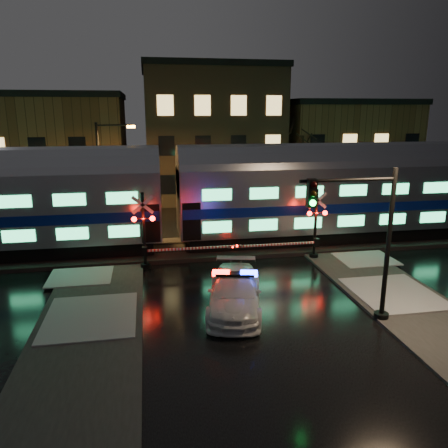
{
  "coord_description": "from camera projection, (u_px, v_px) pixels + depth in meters",
  "views": [
    {
      "loc": [
        -4.07,
        -19.38,
        7.98
      ],
      "look_at": [
        -0.2,
        2.5,
        2.2
      ],
      "focal_mm": 35.0,
      "sensor_mm": 36.0,
      "label": 1
    }
  ],
  "objects": [
    {
      "name": "building_left",
      "position": [
        44.0,
        151.0,
        38.8
      ],
      "size": [
        14.0,
        10.0,
        9.0
      ],
      "primitive_type": "cube",
      "color": "#553521",
      "rests_on": "ground"
    },
    {
      "name": "sidewalk_right",
      "position": [
        437.0,
        326.0,
        16.53
      ],
      "size": [
        4.0,
        20.0,
        0.12
      ],
      "primitive_type": "cube",
      "color": "#2D2D2D",
      "rests_on": "ground"
    },
    {
      "name": "police_car",
      "position": [
        235.0,
        292.0,
        17.89
      ],
      "size": [
        3.22,
        5.56,
        1.68
      ],
      "rotation": [
        0.0,
        0.0,
        -0.22
      ],
      "color": "white",
      "rests_on": "ground"
    },
    {
      "name": "crossing_signal_right",
      "position": [
        309.0,
        232.0,
        23.71
      ],
      "size": [
        5.53,
        0.64,
        3.92
      ],
      "color": "black",
      "rests_on": "ground"
    },
    {
      "name": "streetlight",
      "position": [
        104.0,
        172.0,
        27.54
      ],
      "size": [
        2.44,
        0.26,
        7.29
      ],
      "color": "black",
      "rests_on": "ground"
    },
    {
      "name": "crossing_signal_left",
      "position": [
        151.0,
        238.0,
        22.26
      ],
      "size": [
        5.7,
        0.65,
        4.04
      ],
      "color": "black",
      "rests_on": "ground"
    },
    {
      "name": "ballast",
      "position": [
        220.0,
        247.0,
        25.9
      ],
      "size": [
        90.0,
        4.2,
        0.24
      ],
      "primitive_type": "cube",
      "color": "black",
      "rests_on": "ground"
    },
    {
      "name": "ground",
      "position": [
        237.0,
        280.0,
        21.16
      ],
      "size": [
        120.0,
        120.0,
        0.0
      ],
      "primitive_type": "plane",
      "color": "black",
      "rests_on": "ground"
    },
    {
      "name": "traffic_light",
      "position": [
        366.0,
        244.0,
        16.18
      ],
      "size": [
        3.88,
        0.7,
        6.0
      ],
      "rotation": [
        0.0,
        0.0,
        -0.07
      ],
      "color": "black",
      "rests_on": "ground"
    },
    {
      "name": "building_right",
      "position": [
        340.0,
        149.0,
        43.59
      ],
      "size": [
        12.0,
        10.0,
        8.5
      ],
      "primitive_type": "cube",
      "color": "#553521",
      "rests_on": "ground"
    },
    {
      "name": "train",
      "position": [
        169.0,
        195.0,
        24.58
      ],
      "size": [
        51.0,
        3.12,
        5.92
      ],
      "color": "black",
      "rests_on": "ballast"
    },
    {
      "name": "building_mid",
      "position": [
        210.0,
        135.0,
        41.49
      ],
      "size": [
        12.0,
        11.0,
        11.5
      ],
      "primitive_type": "cube",
      "color": "brown",
      "rests_on": "ground"
    },
    {
      "name": "sidewalk_left",
      "position": [
        80.0,
        359.0,
        14.33
      ],
      "size": [
        4.0,
        20.0,
        0.12
      ],
      "primitive_type": "cube",
      "color": "#2D2D2D",
      "rests_on": "ground"
    }
  ]
}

